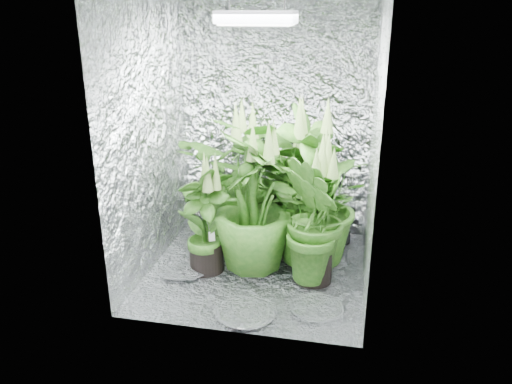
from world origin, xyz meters
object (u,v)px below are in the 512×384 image
at_px(plant_c, 291,189).
at_px(plant_f, 205,220).
at_px(plant_d, 253,204).
at_px(plant_e, 312,204).
at_px(plant_g, 316,221).
at_px(plant_a, 243,177).
at_px(grow_lamp, 257,18).
at_px(plant_b, 308,182).
at_px(circulation_fan, 338,224).

relative_size(plant_c, plant_f, 1.07).
relative_size(plant_d, plant_f, 1.26).
xyz_separation_m(plant_e, plant_g, (0.05, -0.25, -0.03)).
distance_m(plant_a, plant_c, 0.43).
height_order(grow_lamp, plant_d, grow_lamp).
xyz_separation_m(plant_d, plant_f, (-0.34, -0.09, -0.12)).
bearing_deg(plant_d, plant_b, 49.07).
bearing_deg(circulation_fan, plant_d, -136.52).
xyz_separation_m(plant_e, plant_f, (-0.76, -0.25, -0.09)).
height_order(plant_g, circulation_fan, plant_g).
bearing_deg(plant_e, grow_lamp, -156.00).
distance_m(plant_a, plant_e, 0.68).
bearing_deg(plant_e, circulation_fan, 66.50).
relative_size(plant_a, plant_f, 1.32).
distance_m(grow_lamp, circulation_fan, 1.87).
xyz_separation_m(plant_c, plant_g, (0.27, -0.71, 0.04)).
distance_m(plant_d, plant_f, 0.37).
xyz_separation_m(plant_b, plant_c, (-0.17, 0.21, -0.15)).
relative_size(plant_b, plant_f, 1.38).
xyz_separation_m(plant_d, plant_g, (0.47, -0.09, -0.06)).
xyz_separation_m(plant_a, plant_e, (0.60, -0.31, -0.07)).
xyz_separation_m(grow_lamp, plant_e, (0.39, 0.17, -1.32)).
bearing_deg(plant_g, plant_b, 101.88).
height_order(plant_d, plant_f, plant_d).
bearing_deg(plant_g, plant_c, 110.98).
xyz_separation_m(plant_b, plant_g, (0.11, -0.51, -0.11)).
relative_size(plant_a, plant_d, 1.05).
relative_size(plant_d, circulation_fan, 2.96).
height_order(plant_b, plant_e, plant_b).
distance_m(plant_f, circulation_fan, 1.21).
distance_m(grow_lamp, plant_a, 1.36).
bearing_deg(plant_g, plant_a, 139.37).
bearing_deg(plant_f, circulation_fan, 36.21).
xyz_separation_m(plant_a, circulation_fan, (0.79, 0.14, -0.41)).
distance_m(plant_a, plant_g, 0.86).
xyz_separation_m(plant_b, plant_e, (0.06, -0.26, -0.08)).
xyz_separation_m(grow_lamp, plant_a, (-0.21, 0.48, -1.25)).
bearing_deg(plant_c, plant_b, -51.23).
height_order(plant_d, circulation_fan, plant_d).
xyz_separation_m(plant_e, circulation_fan, (0.19, 0.45, -0.34)).
distance_m(plant_b, plant_c, 0.31).
height_order(grow_lamp, plant_g, grow_lamp).
bearing_deg(plant_a, plant_b, -5.32).
bearing_deg(plant_b, plant_e, -77.74).
bearing_deg(plant_e, plant_g, -78.52).
bearing_deg(plant_b, grow_lamp, -127.65).
distance_m(grow_lamp, plant_g, 1.42).
height_order(plant_f, circulation_fan, plant_f).
xyz_separation_m(plant_c, plant_f, (-0.54, -0.72, -0.03)).
distance_m(plant_a, plant_d, 0.50).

